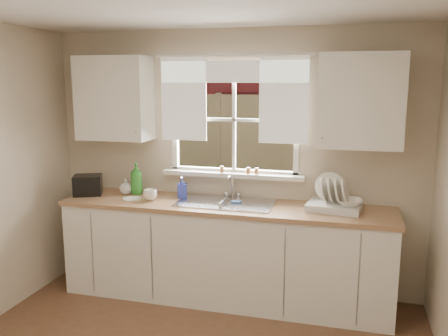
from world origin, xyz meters
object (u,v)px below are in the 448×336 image
(cup, at_px, (150,195))
(black_appliance, at_px, (88,185))
(soap_bottle_a, at_px, (136,178))
(dish_rack, at_px, (334,202))

(cup, xyz_separation_m, black_appliance, (-0.68, 0.05, 0.05))
(soap_bottle_a, height_order, cup, soap_bottle_a)
(soap_bottle_a, bearing_deg, black_appliance, -177.05)
(dish_rack, height_order, soap_bottle_a, soap_bottle_a)
(cup, height_order, black_appliance, black_appliance)
(soap_bottle_a, bearing_deg, cup, -56.18)
(soap_bottle_a, bearing_deg, dish_rack, -17.95)
(soap_bottle_a, xyz_separation_m, black_appliance, (-0.45, -0.15, -0.06))
(black_appliance, bearing_deg, cup, -28.21)
(dish_rack, xyz_separation_m, cup, (-1.68, -0.12, -0.02))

